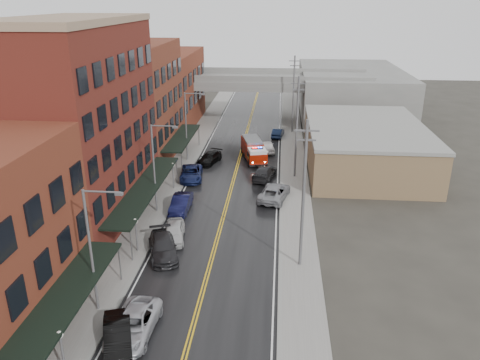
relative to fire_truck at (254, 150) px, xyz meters
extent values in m
cube|color=black|center=(-1.91, -11.01, -1.42)|extent=(11.00, 160.00, 0.02)
cube|color=slate|center=(-9.21, -11.01, -1.36)|extent=(3.00, 160.00, 0.15)
cube|color=slate|center=(5.39, -11.01, -1.36)|extent=(3.00, 160.00, 0.15)
cube|color=gray|center=(-7.56, -11.01, -1.36)|extent=(0.30, 160.00, 0.15)
cube|color=gray|center=(3.74, -11.01, -1.36)|extent=(0.30, 160.00, 0.15)
cube|color=maroon|center=(-15.21, -18.01, 7.57)|extent=(9.00, 20.00, 18.00)
cube|color=brown|center=(-15.21, -0.51, 6.07)|extent=(9.00, 15.00, 15.00)
cube|color=maroon|center=(-15.21, 16.99, 4.57)|extent=(9.00, 20.00, 12.00)
cube|color=olive|center=(14.09, -1.01, 1.07)|extent=(14.00, 22.00, 5.00)
cube|color=slate|center=(16.09, 28.99, 2.57)|extent=(18.00, 30.00, 8.00)
cube|color=black|center=(-9.41, -37.01, 1.57)|extent=(2.60, 16.00, 0.18)
cylinder|color=slate|center=(-8.26, -29.41, 0.07)|extent=(0.10, 0.10, 3.00)
cube|color=black|center=(-9.41, -18.01, 1.57)|extent=(2.60, 18.00, 0.18)
cylinder|color=slate|center=(-8.26, -26.61, 0.07)|extent=(0.10, 0.10, 3.00)
cylinder|color=slate|center=(-8.26, -9.41, 0.07)|extent=(0.10, 0.10, 3.00)
cube|color=black|center=(-9.41, -0.51, 1.57)|extent=(2.60, 13.00, 0.18)
cylinder|color=slate|center=(-8.26, -6.61, 0.07)|extent=(0.10, 0.10, 3.00)
cylinder|color=slate|center=(-8.26, 5.59, 0.07)|extent=(0.10, 0.10, 3.00)
cylinder|color=#59595B|center=(-8.31, -39.01, -0.03)|extent=(0.14, 0.14, 2.80)
sphere|color=silver|center=(-8.31, -39.01, 1.47)|extent=(0.44, 0.44, 0.44)
cylinder|color=#59595B|center=(-8.31, -25.01, -0.03)|extent=(0.14, 0.14, 2.80)
sphere|color=silver|center=(-8.31, -25.01, 1.47)|extent=(0.44, 0.44, 0.44)
cylinder|color=#59595B|center=(-8.31, -11.01, -0.03)|extent=(0.14, 0.14, 2.80)
sphere|color=silver|center=(-8.31, -11.01, 1.47)|extent=(0.44, 0.44, 0.44)
cylinder|color=#59595B|center=(-8.71, -33.01, 3.07)|extent=(0.18, 0.18, 9.00)
cylinder|color=#59595B|center=(-7.51, -33.01, 7.47)|extent=(2.40, 0.12, 0.12)
cube|color=#59595B|center=(-6.41, -33.01, 7.37)|extent=(0.50, 0.22, 0.18)
cylinder|color=#59595B|center=(-8.71, -17.01, 3.07)|extent=(0.18, 0.18, 9.00)
cylinder|color=#59595B|center=(-7.51, -17.01, 7.47)|extent=(2.40, 0.12, 0.12)
cube|color=#59595B|center=(-6.41, -17.01, 7.37)|extent=(0.50, 0.22, 0.18)
cylinder|color=#59595B|center=(-8.71, -1.01, 3.07)|extent=(0.18, 0.18, 9.00)
cylinder|color=#59595B|center=(-7.51, -1.01, 7.47)|extent=(2.40, 0.12, 0.12)
cube|color=#59595B|center=(-6.41, -1.01, 7.37)|extent=(0.50, 0.22, 0.18)
cylinder|color=#59595B|center=(5.29, -26.01, 4.57)|extent=(0.24, 0.24, 12.00)
cube|color=#59595B|center=(5.29, -26.01, 9.77)|extent=(1.80, 0.12, 0.12)
cube|color=#59595B|center=(5.29, -26.01, 9.07)|extent=(1.40, 0.12, 0.12)
cylinder|color=#59595B|center=(5.29, -6.01, 4.57)|extent=(0.24, 0.24, 12.00)
cube|color=#59595B|center=(5.29, -6.01, 9.77)|extent=(1.80, 0.12, 0.12)
cube|color=#59595B|center=(5.29, -6.01, 9.07)|extent=(1.40, 0.12, 0.12)
cylinder|color=#59595B|center=(5.29, 13.99, 4.57)|extent=(0.24, 0.24, 12.00)
cube|color=#59595B|center=(5.29, 13.99, 9.77)|extent=(1.80, 0.12, 0.12)
cube|color=#59595B|center=(5.29, 13.99, 9.07)|extent=(1.40, 0.12, 0.12)
cube|color=slate|center=(-1.91, 20.99, 5.32)|extent=(40.00, 10.00, 1.50)
cube|color=slate|center=(-12.91, 20.99, 1.57)|extent=(1.60, 8.00, 6.00)
cube|color=slate|center=(9.09, 20.99, 1.57)|extent=(1.60, 8.00, 6.00)
cube|color=#911606|center=(-0.28, 1.11, -0.02)|extent=(3.42, 5.41, 1.91)
cube|color=#911606|center=(0.58, -2.34, -0.29)|extent=(2.78, 2.85, 1.37)
cube|color=silver|center=(0.58, -2.34, 0.62)|extent=(2.63, 2.64, 0.46)
cube|color=black|center=(0.54, -2.16, -0.02)|extent=(2.58, 1.97, 0.73)
cube|color=slate|center=(-0.28, 1.11, 1.07)|extent=(3.11, 5.00, 0.27)
cube|color=black|center=(0.58, -2.34, 0.92)|extent=(1.47, 0.60, 0.13)
sphere|color=#FF0C0C|center=(0.10, -2.46, 0.99)|extent=(0.18, 0.18, 0.18)
sphere|color=#1933FF|center=(1.07, -2.21, 0.99)|extent=(0.18, 0.18, 0.18)
cylinder|color=black|center=(-0.37, -2.67, -0.98)|extent=(0.96, 0.53, 0.91)
cylinder|color=black|center=(1.58, -2.18, -0.98)|extent=(0.96, 0.53, 0.91)
cylinder|color=black|center=(-1.14, 0.42, -0.98)|extent=(0.96, 0.53, 0.91)
cylinder|color=black|center=(0.81, 0.91, -0.98)|extent=(0.96, 0.53, 0.91)
cylinder|color=black|center=(-1.69, 2.63, -0.98)|extent=(0.96, 0.53, 0.91)
cylinder|color=black|center=(0.25, 3.12, -0.98)|extent=(0.96, 0.53, 0.91)
imported|color=black|center=(-6.16, -36.31, -0.66)|extent=(3.09, 4.94, 1.54)
imported|color=#B0B2B9|center=(-5.51, -35.21, -0.67)|extent=(2.72, 5.59, 1.53)
imported|color=black|center=(-6.02, -25.31, -0.65)|extent=(3.82, 5.83, 1.57)
imported|color=#B9B9B9|center=(-5.71, -22.55, -0.66)|extent=(2.49, 4.75, 1.54)
imported|color=black|center=(-6.32, -16.56, -0.64)|extent=(1.70, 4.80, 1.58)
imported|color=#131C47|center=(-6.91, -7.81, -0.68)|extent=(3.19, 5.71, 1.51)
imported|color=black|center=(-5.61, -1.81, -0.74)|extent=(3.22, 5.11, 1.38)
imported|color=gray|center=(2.97, -12.81, -0.64)|extent=(3.84, 6.17, 1.59)
imported|color=black|center=(1.69, -6.81, -0.66)|extent=(3.16, 5.60, 1.53)
imported|color=silver|center=(1.69, 3.66, -0.64)|extent=(2.43, 4.82, 1.58)
imported|color=black|center=(3.09, 11.19, -0.74)|extent=(2.04, 4.37, 1.38)
camera|label=1|loc=(3.34, -58.79, 18.63)|focal=35.00mm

